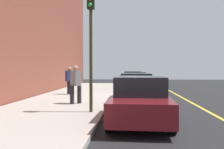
{
  "coord_description": "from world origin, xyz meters",
  "views": [
    {
      "loc": [
        14.9,
        -0.06,
        1.77
      ],
      "look_at": [
        2.17,
        -0.91,
        1.48
      ],
      "focal_mm": 41.03,
      "sensor_mm": 36.0,
      "label": 1
    }
  ],
  "objects_px": {
    "parked_car_black": "(136,87)",
    "parked_car_maroon": "(140,99)",
    "parked_car_red": "(133,79)",
    "traffic_light_pole": "(91,30)",
    "parked_car_navy": "(134,82)",
    "pedestrian_grey_coat": "(76,83)",
    "pedestrian_navy_coat": "(70,80)"
  },
  "relations": [
    {
      "from": "parked_car_black",
      "to": "parked_car_maroon",
      "type": "xyz_separation_m",
      "value": [
        5.63,
        -0.02,
        -0.0
      ]
    },
    {
      "from": "parked_car_maroon",
      "to": "parked_car_red",
      "type": "bearing_deg",
      "value": -179.99
    },
    {
      "from": "traffic_light_pole",
      "to": "parked_car_red",
      "type": "bearing_deg",
      "value": 173.94
    },
    {
      "from": "parked_car_maroon",
      "to": "parked_car_navy",
      "type": "bearing_deg",
      "value": 179.8
    },
    {
      "from": "parked_car_navy",
      "to": "pedestrian_grey_coat",
      "type": "height_order",
      "value": "pedestrian_grey_coat"
    },
    {
      "from": "pedestrian_navy_coat",
      "to": "traffic_light_pole",
      "type": "xyz_separation_m",
      "value": [
        6.59,
        2.36,
        2.13
      ]
    },
    {
      "from": "parked_car_red",
      "to": "parked_car_navy",
      "type": "distance_m",
      "value": 6.53
    },
    {
      "from": "parked_car_navy",
      "to": "parked_car_maroon",
      "type": "height_order",
      "value": "same"
    },
    {
      "from": "parked_car_maroon",
      "to": "pedestrian_grey_coat",
      "type": "height_order",
      "value": "pedestrian_grey_coat"
    },
    {
      "from": "parked_car_black",
      "to": "pedestrian_navy_coat",
      "type": "height_order",
      "value": "pedestrian_navy_coat"
    },
    {
      "from": "parked_car_maroon",
      "to": "pedestrian_grey_coat",
      "type": "distance_m",
      "value": 4.32
    },
    {
      "from": "parked_car_black",
      "to": "pedestrian_grey_coat",
      "type": "distance_m",
      "value": 3.75
    },
    {
      "from": "parked_car_maroon",
      "to": "parked_car_black",
      "type": "bearing_deg",
      "value": 179.75
    },
    {
      "from": "parked_car_red",
      "to": "parked_car_maroon",
      "type": "distance_m",
      "value": 17.89
    },
    {
      "from": "parked_car_maroon",
      "to": "pedestrian_navy_coat",
      "type": "distance_m",
      "value": 8.66
    },
    {
      "from": "pedestrian_navy_coat",
      "to": "pedestrian_grey_coat",
      "type": "bearing_deg",
      "value": 16.76
    },
    {
      "from": "parked_car_red",
      "to": "traffic_light_pole",
      "type": "height_order",
      "value": "traffic_light_pole"
    },
    {
      "from": "parked_car_black",
      "to": "pedestrian_navy_coat",
      "type": "distance_m",
      "value": 4.63
    },
    {
      "from": "parked_car_red",
      "to": "parked_car_black",
      "type": "bearing_deg",
      "value": 0.14
    },
    {
      "from": "parked_car_red",
      "to": "pedestrian_navy_coat",
      "type": "distance_m",
      "value": 11.1
    },
    {
      "from": "parked_car_navy",
      "to": "parked_car_black",
      "type": "bearing_deg",
      "value": -0.15
    },
    {
      "from": "parked_car_black",
      "to": "pedestrian_navy_coat",
      "type": "xyz_separation_m",
      "value": [
        -1.97,
        -4.18,
        0.32
      ]
    },
    {
      "from": "parked_car_black",
      "to": "parked_car_navy",
      "type": "bearing_deg",
      "value": 179.85
    },
    {
      "from": "parked_car_red",
      "to": "pedestrian_navy_coat",
      "type": "xyz_separation_m",
      "value": [
        10.29,
        -4.15,
        0.32
      ]
    },
    {
      "from": "parked_car_navy",
      "to": "traffic_light_pole",
      "type": "distance_m",
      "value": 10.79
    },
    {
      "from": "parked_car_red",
      "to": "parked_car_maroon",
      "type": "bearing_deg",
      "value": 0.01
    },
    {
      "from": "parked_car_black",
      "to": "parked_car_red",
      "type": "bearing_deg",
      "value": -179.86
    },
    {
      "from": "pedestrian_grey_coat",
      "to": "pedestrian_navy_coat",
      "type": "bearing_deg",
      "value": -163.24
    },
    {
      "from": "parked_car_black",
      "to": "pedestrian_grey_coat",
      "type": "relative_size",
      "value": 2.65
    },
    {
      "from": "parked_car_red",
      "to": "parked_car_navy",
      "type": "height_order",
      "value": "same"
    },
    {
      "from": "parked_car_navy",
      "to": "parked_car_black",
      "type": "xyz_separation_m",
      "value": [
        5.72,
        -0.01,
        0.0
      ]
    },
    {
      "from": "parked_car_navy",
      "to": "parked_car_black",
      "type": "distance_m",
      "value": 5.72
    }
  ]
}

